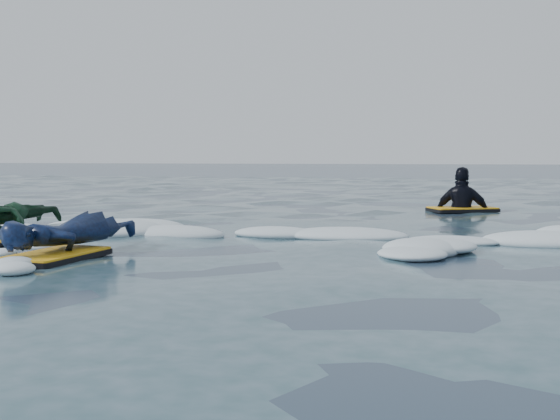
{
  "coord_description": "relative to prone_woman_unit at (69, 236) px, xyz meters",
  "views": [
    {
      "loc": [
        2.73,
        -6.02,
        0.93
      ],
      "look_at": [
        1.17,
        1.6,
        0.31
      ],
      "focal_mm": 45.0,
      "sensor_mm": 36.0,
      "label": 1
    }
  ],
  "objects": [
    {
      "name": "foam_band",
      "position": [
        0.41,
        1.27,
        -0.2
      ],
      "size": [
        12.0,
        3.1,
        0.3
      ],
      "primitive_type": null,
      "color": "white",
      "rests_on": "ground"
    },
    {
      "name": "prone_child_unit",
      "position": [
        -1.14,
        0.89,
        0.02
      ],
      "size": [
        0.9,
        1.19,
        0.42
      ],
      "rotation": [
        0.0,
        0.0,
        1.44
      ],
      "color": "black",
      "rests_on": "ground"
    },
    {
      "name": "ground",
      "position": [
        0.41,
        0.24,
        -0.2
      ],
      "size": [
        120.0,
        120.0,
        0.0
      ],
      "primitive_type": "plane",
      "color": "#1B2D41",
      "rests_on": "ground"
    },
    {
      "name": "prone_woman_unit",
      "position": [
        0.0,
        0.0,
        0.0
      ],
      "size": [
        0.89,
        1.57,
        0.38
      ],
      "rotation": [
        0.0,
        0.0,
        1.44
      ],
      "color": "black",
      "rests_on": "ground"
    },
    {
      "name": "waiting_rider_unit",
      "position": [
        3.76,
        5.8,
        -0.25
      ],
      "size": [
        1.2,
        0.96,
        1.58
      ],
      "rotation": [
        0.0,
        0.0,
        0.42
      ],
      "color": "black",
      "rests_on": "ground"
    }
  ]
}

